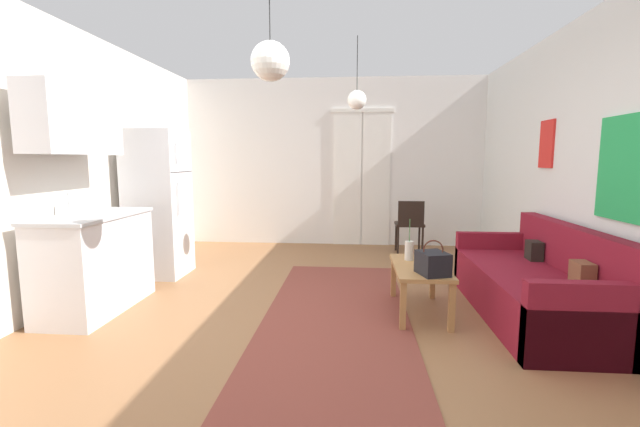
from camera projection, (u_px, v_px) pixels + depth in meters
The scene contains 13 objects.
ground_plane at pixel (308, 338), 3.45m from camera, with size 5.49×7.94×0.10m, color #8E603D.
wall_back at pixel (334, 163), 6.94m from camera, with size 5.09×0.13×2.75m.
wall_left at pixel (11, 166), 3.47m from camera, with size 0.12×7.54×2.75m.
area_rug at pixel (336, 318), 3.74m from camera, with size 1.30×3.56×0.01m, color brown.
couch at pixel (539, 288), 3.75m from camera, with size 0.85×2.02×0.84m.
coffee_table at pixel (420, 272), 3.85m from camera, with size 0.48×0.94×0.45m.
bamboo_vase at pixel (409, 250), 4.04m from camera, with size 0.09×0.09×0.40m.
handbag at pixel (433, 263), 3.53m from camera, with size 0.29×0.32×0.30m.
refrigerator at pixel (158, 204), 5.08m from camera, with size 0.65×0.63×1.78m.
kitchen_counter at pixel (90, 227), 3.88m from camera, with size 0.58×1.18×2.07m.
accent_chair at pixel (410, 223), 6.24m from camera, with size 0.42×0.40×0.82m.
pendant_lamp_near at pixel (270, 61), 2.96m from camera, with size 0.28×0.28×0.77m.
pendant_lamp_far at pixel (357, 100), 4.55m from camera, with size 0.21×0.21×0.78m.
Camera 1 is at (0.37, -3.26, 1.42)m, focal length 23.34 mm.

